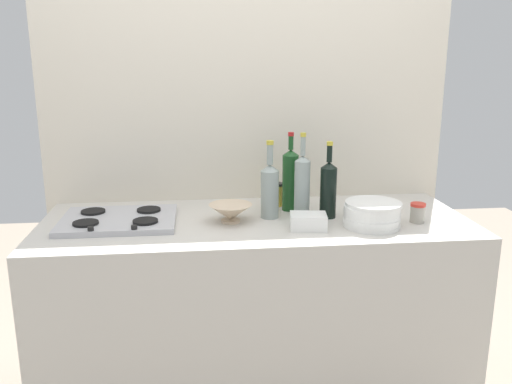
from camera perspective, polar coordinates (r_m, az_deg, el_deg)
name	(u,v)px	position (r m, az deg, el deg)	size (l,w,h in m)	color
counter_block	(256,316)	(2.44, 0.00, -13.07)	(1.80, 0.70, 0.90)	beige
backsplash_panel	(247,156)	(2.59, -0.92, 3.83)	(1.90, 0.06, 2.20)	beige
stovetop_hob	(119,220)	(2.29, -14.40, -2.88)	(0.47, 0.36, 0.04)	#B2B2B7
plate_stack	(372,214)	(2.21, 12.24, -2.33)	(0.23, 0.23, 0.10)	white
wine_bottle_leftmost	(302,186)	(2.26, 4.95, 0.65)	(0.07, 0.07, 0.37)	gray
wine_bottle_mid_left	(290,179)	(2.38, 3.67, 1.39)	(0.07, 0.07, 0.35)	#19471E
wine_bottle_mid_right	(328,188)	(2.29, 7.70, 0.37)	(0.07, 0.07, 0.33)	black
wine_bottle_rightmost	(270,189)	(2.27, 1.47, 0.29)	(0.08, 0.08, 0.33)	gray
mixing_bowl	(231,212)	(2.23, -2.72, -2.17)	(0.18, 0.18, 0.08)	beige
butter_dish	(308,221)	(2.15, 5.58, -3.14)	(0.14, 0.11, 0.06)	white
condiment_jar_front	(418,213)	(2.32, 16.81, -2.12)	(0.06, 0.06, 0.08)	#9E998C
condiment_jar_rear	(277,194)	(2.46, 2.26, -0.24)	(0.06, 0.06, 0.11)	gold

